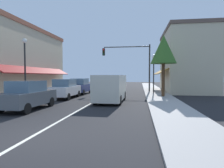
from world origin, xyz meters
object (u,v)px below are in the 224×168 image
at_px(parked_car_second_left, 65,89).
at_px(tree_right_near, 164,50).
at_px(parked_car_nearest_left, 28,95).
at_px(street_lamp_right_mid, 154,68).
at_px(van_in_lane, 111,87).
at_px(parked_car_third_left, 80,86).
at_px(street_lamp_left_near, 25,60).
at_px(traffic_signal_mast_arm, 133,59).

distance_m(parked_car_second_left, tree_right_near, 9.86).
relative_size(parked_car_nearest_left, street_lamp_right_mid, 0.95).
bearing_deg(tree_right_near, van_in_lane, -140.89).
height_order(parked_car_second_left, parked_car_third_left, same).
bearing_deg(street_lamp_left_near, traffic_signal_mast_arm, 53.08).
relative_size(van_in_lane, street_lamp_left_near, 1.06).
height_order(parked_car_nearest_left, street_lamp_left_near, street_lamp_left_near).
bearing_deg(street_lamp_right_mid, tree_right_near, -75.90).
distance_m(parked_car_nearest_left, tree_right_near, 12.42).
relative_size(parked_car_third_left, street_lamp_left_near, 0.84).
bearing_deg(traffic_signal_mast_arm, parked_car_third_left, -151.64).
height_order(traffic_signal_mast_arm, tree_right_near, traffic_signal_mast_arm).
distance_m(van_in_lane, traffic_signal_mast_arm, 9.57).
bearing_deg(street_lamp_left_near, van_in_lane, 12.52).
distance_m(parked_car_third_left, street_lamp_left_near, 7.92).
bearing_deg(street_lamp_left_near, tree_right_near, 24.88).
height_order(parked_car_second_left, van_in_lane, van_in_lane).
distance_m(parked_car_third_left, tree_right_near, 9.86).
xyz_separation_m(parked_car_second_left, van_in_lane, (4.50, -1.64, 0.27)).
height_order(parked_car_nearest_left, traffic_signal_mast_arm, traffic_signal_mast_arm).
relative_size(parked_car_second_left, tree_right_near, 0.70).
bearing_deg(parked_car_third_left, parked_car_second_left, -89.68).
relative_size(parked_car_third_left, tree_right_near, 0.70).
xyz_separation_m(street_lamp_right_mid, tree_right_near, (0.70, -2.78, 1.55)).
height_order(van_in_lane, street_lamp_right_mid, street_lamp_right_mid).
xyz_separation_m(parked_car_third_left, street_lamp_right_mid, (8.20, 0.56, 2.08)).
relative_size(van_in_lane, tree_right_near, 0.88).
bearing_deg(parked_car_nearest_left, street_lamp_right_mid, 53.24).
relative_size(parked_car_nearest_left, parked_car_second_left, 1.01).
relative_size(street_lamp_right_mid, tree_right_near, 0.73).
bearing_deg(van_in_lane, street_lamp_left_near, -166.22).
bearing_deg(street_lamp_right_mid, traffic_signal_mast_arm, 132.34).
bearing_deg(parked_car_second_left, street_lamp_right_mid, 29.67).
height_order(parked_car_third_left, tree_right_near, tree_right_near).
bearing_deg(street_lamp_left_near, parked_car_nearest_left, -54.94).
bearing_deg(van_in_lane, parked_car_second_left, 161.23).
distance_m(parked_car_third_left, traffic_signal_mast_arm, 7.37).
distance_m(street_lamp_left_near, street_lamp_right_mid, 12.85).
distance_m(van_in_lane, tree_right_near, 6.65).
bearing_deg(street_lamp_right_mid, street_lamp_left_near, -142.47).
relative_size(traffic_signal_mast_arm, tree_right_near, 1.01).
bearing_deg(parked_car_third_left, parked_car_nearest_left, -89.21).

